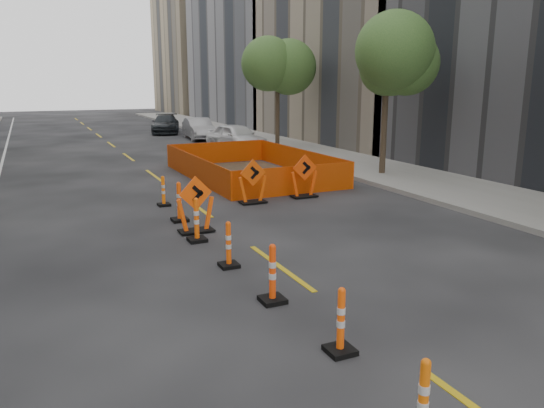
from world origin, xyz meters
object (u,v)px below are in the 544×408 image
channelizer_4 (272,273)px  channelizer_6 (197,220)px  chevron_sign_center (253,181)px  parked_car_far (166,124)px  channelizer_2 (423,402)px  channelizer_3 (341,321)px  chevron_sign_left (196,204)px  chevron_sign_right (304,176)px  channelizer_5 (229,244)px  channelizer_7 (179,202)px  channelizer_8 (163,191)px  parked_car_near (236,137)px  parked_car_mid (199,129)px

channelizer_4 → channelizer_6: 4.05m
chevron_sign_center → parked_car_far: size_ratio=0.30×
channelizer_2 → parked_car_far: parked_car_far is taller
channelizer_3 → chevron_sign_left: (-0.07, 6.84, 0.24)m
chevron_sign_right → channelizer_5: bearing=-129.2°
chevron_sign_center → channelizer_7: bearing=-154.6°
channelizer_3 → chevron_sign_left: bearing=90.6°
channelizer_3 → chevron_sign_center: (2.51, 9.28, 0.21)m
chevron_sign_left → channelizer_8: bearing=84.9°
chevron_sign_left → parked_car_near: bearing=59.4°
chevron_sign_left → channelizer_5: bearing=-98.9°
channelizer_6 → chevron_sign_right: chevron_sign_right is taller
channelizer_7 → chevron_sign_right: bearing=15.8°
channelizer_4 → channelizer_8: bearing=90.0°
chevron_sign_center → chevron_sign_left: bearing=-135.2°
channelizer_2 → channelizer_6: bearing=90.3°
chevron_sign_center → chevron_sign_right: 1.89m
channelizer_8 → chevron_sign_right: 4.60m
channelizer_4 → channelizer_5: bearing=92.1°
channelizer_3 → channelizer_5: channelizer_3 is taller
channelizer_3 → channelizer_8: size_ratio=1.05×
channelizer_2 → chevron_sign_right: (4.64, 11.41, 0.22)m
chevron_sign_center → parked_car_mid: 19.45m
channelizer_7 → channelizer_8: channelizer_7 is taller
channelizer_2 → parked_car_mid: 31.09m
channelizer_8 → parked_car_mid: bearing=69.8°
channelizer_2 → channelizer_5: size_ratio=1.02×
channelizer_8 → parked_car_near: (6.92, 11.86, 0.27)m
chevron_sign_right → parked_car_near: (2.39, 12.59, 0.02)m
chevron_sign_right → parked_car_mid: size_ratio=0.34×
channelizer_7 → parked_car_near: 15.53m
channelizer_3 → channelizer_8: 10.12m
channelizer_5 → channelizer_7: bearing=89.5°
channelizer_4 → chevron_sign_center: (2.65, 7.26, 0.17)m
channelizer_6 → channelizer_7: channelizer_7 is taller
channelizer_7 → channelizer_2: bearing=-90.4°
channelizer_4 → channelizer_8: channelizer_4 is taller
channelizer_4 → channelizer_7: 6.07m
chevron_sign_right → parked_car_mid: chevron_sign_right is taller
channelizer_3 → channelizer_4: (-0.13, 2.02, 0.04)m
chevron_sign_right → channelizer_4: bearing=-120.0°
channelizer_5 → channelizer_8: channelizer_5 is taller
channelizer_5 → parked_car_far: bearing=78.9°
channelizer_6 → channelizer_8: channelizer_6 is taller
channelizer_5 → chevron_sign_right: chevron_sign_right is taller
chevron_sign_center → parked_car_near: (4.27, 12.69, 0.03)m
chevron_sign_center → chevron_sign_right: bearing=4.4°
channelizer_5 → parked_car_near: size_ratio=0.23×
channelizer_5 → channelizer_6: (-0.08, 2.02, 0.05)m
chevron_sign_right → parked_car_mid: (2.14, 18.93, -0.02)m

